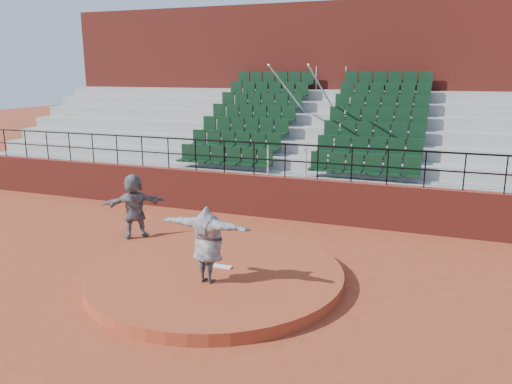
# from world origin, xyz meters

# --- Properties ---
(ground) EXTENTS (90.00, 90.00, 0.00)m
(ground) POSITION_xyz_m (0.00, 0.00, 0.00)
(ground) COLOR #9A3E22
(ground) RESTS_ON ground
(pitchers_mound) EXTENTS (5.50, 5.50, 0.25)m
(pitchers_mound) POSITION_xyz_m (0.00, 0.00, 0.12)
(pitchers_mound) COLOR #A14124
(pitchers_mound) RESTS_ON ground
(pitching_rubber) EXTENTS (0.60, 0.15, 0.03)m
(pitching_rubber) POSITION_xyz_m (0.00, 0.15, 0.27)
(pitching_rubber) COLOR white
(pitching_rubber) RESTS_ON pitchers_mound
(boundary_wall) EXTENTS (24.00, 0.30, 1.30)m
(boundary_wall) POSITION_xyz_m (0.00, 5.00, 0.65)
(boundary_wall) COLOR maroon
(boundary_wall) RESTS_ON ground
(wall_railing) EXTENTS (24.04, 0.05, 1.03)m
(wall_railing) POSITION_xyz_m (0.00, 5.00, 2.03)
(wall_railing) COLOR black
(wall_railing) RESTS_ON boundary_wall
(seating_deck) EXTENTS (24.00, 5.97, 4.63)m
(seating_deck) POSITION_xyz_m (0.00, 8.65, 1.44)
(seating_deck) COLOR #979792
(seating_deck) RESTS_ON ground
(press_box_facade) EXTENTS (24.00, 3.00, 7.10)m
(press_box_facade) POSITION_xyz_m (0.00, 12.60, 3.55)
(press_box_facade) COLOR maroon
(press_box_facade) RESTS_ON ground
(pitcher) EXTENTS (1.97, 0.64, 1.58)m
(pitcher) POSITION_xyz_m (0.13, -0.63, 1.04)
(pitcher) COLOR black
(pitcher) RESTS_ON pitchers_mound
(fielder) EXTENTS (1.62, 1.43, 1.77)m
(fielder) POSITION_xyz_m (-3.27, 1.87, 0.89)
(fielder) COLOR black
(fielder) RESTS_ON ground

